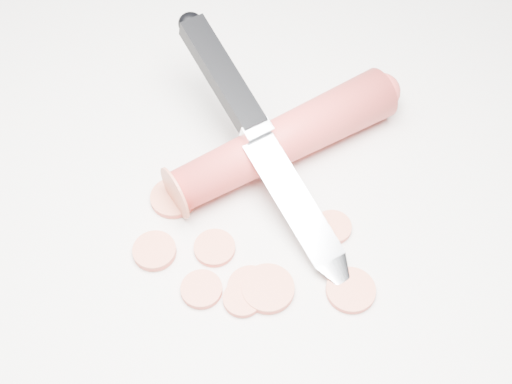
{
  "coord_description": "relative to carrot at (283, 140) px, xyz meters",
  "views": [
    {
      "loc": [
        0.0,
        -0.32,
        0.48
      ],
      "look_at": [
        -0.01,
        -0.0,
        0.02
      ],
      "focal_mm": 50.0,
      "sensor_mm": 36.0,
      "label": 1
    }
  ],
  "objects": [
    {
      "name": "carrot_slice_5",
      "position": [
        -0.09,
        -0.05,
        -0.02
      ],
      "size": [
        0.04,
        0.04,
        0.01
      ],
      "primitive_type": "cylinder",
      "color": "#D06446",
      "rests_on": "ground"
    },
    {
      "name": "carrot_slice_7",
      "position": [
        -0.06,
        -0.13,
        -0.02
      ],
      "size": [
        0.03,
        0.03,
        0.01
      ],
      "primitive_type": "cylinder",
      "color": "#D06446",
      "rests_on": "ground"
    },
    {
      "name": "carrot_slice_1",
      "position": [
        -0.02,
        -0.13,
        -0.02
      ],
      "size": [
        0.03,
        0.03,
        0.01
      ],
      "primitive_type": "cylinder",
      "color": "#D06446",
      "rests_on": "ground"
    },
    {
      "name": "carrot_slice_2",
      "position": [
        -0.01,
        -0.13,
        -0.02
      ],
      "size": [
        0.04,
        0.04,
        0.01
      ],
      "primitive_type": "cylinder",
      "color": "#D06446",
      "rests_on": "ground"
    },
    {
      "name": "carrot_slice_4",
      "position": [
        0.04,
        -0.07,
        -0.02
      ],
      "size": [
        0.03,
        0.03,
        0.01
      ],
      "primitive_type": "cylinder",
      "color": "#D06446",
      "rests_on": "ground"
    },
    {
      "name": "carrot_slice_0",
      "position": [
        -0.1,
        -0.1,
        -0.02
      ],
      "size": [
        0.03,
        0.03,
        0.01
      ],
      "primitive_type": "cylinder",
      "color": "#D06446",
      "rests_on": "ground"
    },
    {
      "name": "kitchen_knife",
      "position": [
        -0.01,
        -0.02,
        0.02
      ],
      "size": [
        0.17,
        0.23,
        0.09
      ],
      "primitive_type": null,
      "color": "silver",
      "rests_on": "ground"
    },
    {
      "name": "carrot_slice_8",
      "position": [
        -0.05,
        -0.09,
        -0.02
      ],
      "size": [
        0.03,
        0.03,
        0.01
      ],
      "primitive_type": "cylinder",
      "color": "#D06446",
      "rests_on": "ground"
    },
    {
      "name": "carrot_slice_3",
      "position": [
        -0.03,
        -0.14,
        -0.02
      ],
      "size": [
        0.03,
        0.03,
        0.01
      ],
      "primitive_type": "cylinder",
      "color": "#D06446",
      "rests_on": "ground"
    },
    {
      "name": "ground",
      "position": [
        -0.01,
        -0.05,
        -0.02
      ],
      "size": [
        2.4,
        2.4,
        0.0
      ],
      "primitive_type": "plane",
      "color": "silver",
      "rests_on": "ground"
    },
    {
      "name": "carrot",
      "position": [
        0.0,
        0.0,
        0.0
      ],
      "size": [
        0.19,
        0.15,
        0.04
      ],
      "primitive_type": "cylinder",
      "rotation": [
        1.57,
        0.0,
        -0.97
      ],
      "color": "red",
      "rests_on": "ground"
    },
    {
      "name": "carrot_slice_6",
      "position": [
        0.05,
        -0.12,
        -0.02
      ],
      "size": [
        0.04,
        0.04,
        0.01
      ],
      "primitive_type": "cylinder",
      "color": "#D06446",
      "rests_on": "ground"
    }
  ]
}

